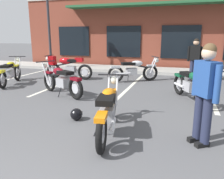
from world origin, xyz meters
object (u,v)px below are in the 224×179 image
object	(u,v)px
motorcycle_orange_scrambler	(61,80)
person_in_black_shirt	(195,57)
motorcycle_silver_naked	(66,66)
motorcycle_blue_standard	(10,72)
person_in_shorts_foreground	(205,89)
helmet_on_pavement	(76,114)
motorcycle_red_sportbike	(192,85)
motorcycle_green_cafe_racer	(134,70)
parking_lot_lamp_post	(47,9)
motorcycle_foreground_classic	(108,109)

from	to	relation	value
motorcycle_orange_scrambler	person_in_black_shirt	size ratio (longest dim) A/B	1.15
motorcycle_silver_naked	person_in_black_shirt	bearing A→B (deg)	11.51
motorcycle_blue_standard	person_in_shorts_foreground	xyz separation A→B (m)	(6.50, -3.00, 0.49)
motorcycle_silver_naked	helmet_on_pavement	xyz separation A→B (m)	(2.54, -4.24, -0.40)
motorcycle_red_sportbike	motorcycle_orange_scrambler	xyz separation A→B (m)	(-3.78, -0.48, 0.00)
motorcycle_green_cafe_racer	person_in_black_shirt	xyz separation A→B (m)	(2.26, 0.77, 0.49)
person_in_shorts_foreground	parking_lot_lamp_post	distance (m)	9.70
motorcycle_silver_naked	motorcycle_orange_scrambler	world-z (taller)	same
motorcycle_silver_naked	motorcycle_red_sportbike	bearing A→B (deg)	-21.61
motorcycle_red_sportbike	parking_lot_lamp_post	xyz separation A→B (m)	(-6.87, 3.74, 2.60)
motorcycle_red_sportbike	parking_lot_lamp_post	distance (m)	8.25
motorcycle_green_cafe_racer	parking_lot_lamp_post	size ratio (longest dim) A/B	0.40
motorcycle_blue_standard	parking_lot_lamp_post	world-z (taller)	parking_lot_lamp_post
motorcycle_orange_scrambler	helmet_on_pavement	xyz separation A→B (m)	(1.39, -1.81, -0.33)
motorcycle_red_sportbike	parking_lot_lamp_post	bearing A→B (deg)	151.42
motorcycle_foreground_classic	motorcycle_blue_standard	bearing A→B (deg)	147.93
person_in_shorts_foreground	motorcycle_orange_scrambler	bearing A→B (deg)	150.76
person_in_black_shirt	person_in_shorts_foreground	size ratio (longest dim) A/B	1.00
motorcycle_foreground_classic	motorcycle_silver_naked	xyz separation A→B (m)	(-3.41, 4.67, 0.07)
helmet_on_pavement	motorcycle_red_sportbike	bearing A→B (deg)	43.79
motorcycle_silver_naked	person_in_black_shirt	distance (m)	5.21
motorcycle_blue_standard	motorcycle_green_cafe_racer	xyz separation A→B (m)	(4.30, 1.88, 0.00)
motorcycle_green_cafe_racer	motorcycle_orange_scrambler	bearing A→B (deg)	-121.93
motorcycle_silver_naked	helmet_on_pavement	size ratio (longest dim) A/B	8.11
motorcycle_foreground_classic	helmet_on_pavement	distance (m)	1.02
motorcycle_blue_standard	parking_lot_lamp_post	size ratio (longest dim) A/B	0.43
motorcycle_silver_naked	person_in_shorts_foreground	distance (m)	6.84
motorcycle_silver_naked	motorcycle_orange_scrambler	size ratio (longest dim) A/B	1.09
motorcycle_blue_standard	person_in_shorts_foreground	distance (m)	7.17
motorcycle_foreground_classic	person_in_shorts_foreground	distance (m)	1.70
parking_lot_lamp_post	helmet_on_pavement	bearing A→B (deg)	-53.36
motorcycle_green_cafe_racer	parking_lot_lamp_post	world-z (taller)	parking_lot_lamp_post
person_in_shorts_foreground	helmet_on_pavement	size ratio (longest dim) A/B	6.44
motorcycle_red_sportbike	helmet_on_pavement	bearing A→B (deg)	-136.21
motorcycle_blue_standard	motorcycle_orange_scrambler	distance (m)	2.74
motorcycle_red_sportbike	motorcycle_foreground_classic	bearing A→B (deg)	-119.24
motorcycle_silver_naked	motorcycle_green_cafe_racer	distance (m)	2.84
motorcycle_foreground_classic	motorcycle_red_sportbike	world-z (taller)	same
motorcycle_foreground_classic	motorcycle_red_sportbike	bearing A→B (deg)	60.76
motorcycle_foreground_classic	motorcycle_red_sportbike	xyz separation A→B (m)	(1.52, 2.71, 0.00)
motorcycle_silver_naked	person_in_shorts_foreground	bearing A→B (deg)	-42.48
person_in_black_shirt	person_in_shorts_foreground	bearing A→B (deg)	-90.56
person_in_shorts_foreground	motorcycle_green_cafe_racer	bearing A→B (deg)	114.33
motorcycle_blue_standard	motorcycle_silver_naked	bearing A→B (deg)	47.81
motorcycle_red_sportbike	motorcycle_orange_scrambler	bearing A→B (deg)	-172.73
motorcycle_silver_naked	helmet_on_pavement	bearing A→B (deg)	-59.05
motorcycle_green_cafe_racer	motorcycle_foreground_classic	bearing A→B (deg)	-83.31
motorcycle_blue_standard	motorcycle_orange_scrambler	world-z (taller)	same
motorcycle_foreground_classic	motorcycle_orange_scrambler	world-z (taller)	same
helmet_on_pavement	motorcycle_blue_standard	bearing A→B (deg)	146.76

